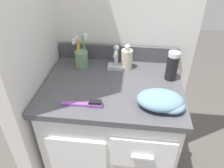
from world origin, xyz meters
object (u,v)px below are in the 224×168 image
at_px(soap_dispenser, 127,59).
at_px(hairbrush, 88,104).
at_px(shaving_cream_can, 172,66).
at_px(toothbrush_cup, 81,58).
at_px(hand_towel, 162,101).

distance_m(soap_dispenser, hairbrush, 0.38).
xyz_separation_m(shaving_cream_can, hairbrush, (-0.38, -0.26, -0.07)).
xyz_separation_m(soap_dispenser, hairbrush, (-0.15, -0.35, -0.05)).
distance_m(soap_dispenser, shaving_cream_can, 0.25).
height_order(toothbrush_cup, soap_dispenser, toothbrush_cup).
bearing_deg(hand_towel, soap_dispenser, 118.70).
distance_m(toothbrush_cup, hairbrush, 0.36).
bearing_deg(hairbrush, shaving_cream_can, 32.38).
height_order(soap_dispenser, hairbrush, soap_dispenser).
distance_m(shaving_cream_can, hand_towel, 0.25).
relative_size(hairbrush, hand_towel, 0.89).
bearing_deg(shaving_cream_can, hand_towel, -104.04).
distance_m(toothbrush_cup, shaving_cream_can, 0.49).
bearing_deg(soap_dispenser, hairbrush, -112.88).
bearing_deg(toothbrush_cup, shaving_cream_can, -8.44).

